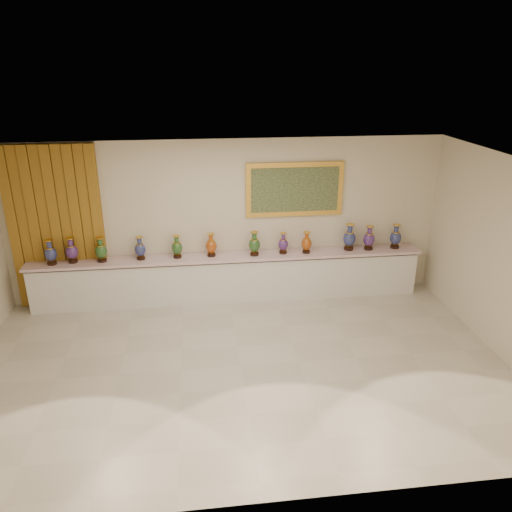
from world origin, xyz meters
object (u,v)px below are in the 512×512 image
(vase_0, at_px, (51,254))
(vase_1, at_px, (72,251))
(vase_2, at_px, (101,251))
(counter, at_px, (229,278))

(vase_0, height_order, vase_1, vase_1)
(vase_0, xyz_separation_m, vase_1, (0.35, 0.05, 0.00))
(vase_0, xyz_separation_m, vase_2, (0.86, 0.03, -0.00))
(counter, distance_m, vase_2, 2.37)
(counter, bearing_deg, vase_0, -179.14)
(vase_2, bearing_deg, counter, 0.49)
(counter, bearing_deg, vase_2, -179.51)
(counter, relative_size, vase_0, 15.89)
(vase_2, bearing_deg, vase_0, -178.17)
(vase_0, bearing_deg, vase_2, 1.83)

